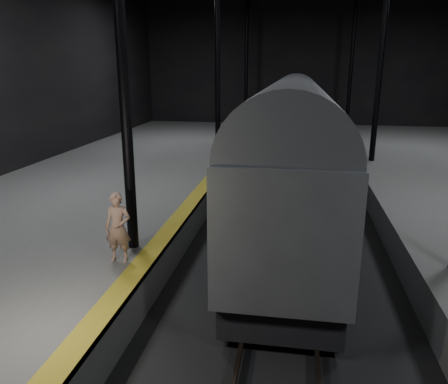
# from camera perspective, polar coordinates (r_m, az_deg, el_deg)

# --- Properties ---
(ground) EXTENTS (44.00, 44.00, 0.00)m
(ground) POSITION_cam_1_polar(r_m,az_deg,el_deg) (14.76, 8.28, -5.55)
(ground) COLOR black
(ground) RESTS_ON ground
(platform_left) EXTENTS (9.00, 43.80, 1.00)m
(platform_left) POSITION_cam_1_polar(r_m,az_deg,el_deg) (16.47, -18.72, -2.11)
(platform_left) COLOR #545452
(platform_left) RESTS_ON ground
(tactile_strip) EXTENTS (0.50, 43.80, 0.01)m
(tactile_strip) POSITION_cam_1_polar(r_m,az_deg,el_deg) (14.82, -4.22, -1.21)
(tactile_strip) COLOR olive
(tactile_strip) RESTS_ON platform_left
(track) EXTENTS (2.40, 43.00, 0.24)m
(track) POSITION_cam_1_polar(r_m,az_deg,el_deg) (14.74, 8.29, -5.30)
(track) COLOR #3F3328
(track) RESTS_ON ground
(train) EXTENTS (2.77, 18.46, 4.93)m
(train) POSITION_cam_1_polar(r_m,az_deg,el_deg) (16.55, 8.90, 6.67)
(train) COLOR gray
(train) RESTS_ON ground
(woman) EXTENTS (0.63, 0.43, 1.66)m
(woman) POSITION_cam_1_polar(r_m,az_deg,el_deg) (10.34, -13.68, -4.55)
(woman) COLOR tan
(woman) RESTS_ON platform_left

